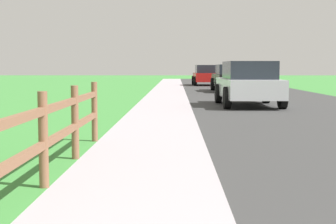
# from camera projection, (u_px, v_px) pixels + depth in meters

# --- Properties ---
(ground_plane) EXTENTS (120.00, 120.00, 0.00)m
(ground_plane) POSITION_uv_depth(u_px,v_px,m) (187.00, 95.00, 24.78)
(ground_plane) COLOR #3C8338
(road_asphalt) EXTENTS (7.00, 66.00, 0.01)m
(road_asphalt) POSITION_uv_depth(u_px,v_px,m) (252.00, 93.00, 26.72)
(road_asphalt) COLOR #363636
(road_asphalt) RESTS_ON ground
(curb_concrete) EXTENTS (6.00, 66.00, 0.01)m
(curb_concrete) POSITION_uv_depth(u_px,v_px,m) (129.00, 93.00, 26.81)
(curb_concrete) COLOR #A59CA1
(curb_concrete) RESTS_ON ground
(grass_verge) EXTENTS (5.00, 66.00, 0.00)m
(grass_verge) POSITION_uv_depth(u_px,v_px,m) (101.00, 93.00, 26.84)
(grass_verge) COLOR #3C8338
(grass_verge) RESTS_ON ground
(rail_fence) EXTENTS (0.11, 9.25, 1.11)m
(rail_fence) POSITION_uv_depth(u_px,v_px,m) (18.00, 145.00, 4.87)
(rail_fence) COLOR brown
(rail_fence) RESTS_ON ground
(parked_suv_silver) EXTENTS (2.14, 4.44, 1.59)m
(parked_suv_silver) POSITION_uv_depth(u_px,v_px,m) (248.00, 83.00, 18.07)
(parked_suv_silver) COLOR #B7BABF
(parked_suv_silver) RESTS_ON ground
(parked_car_black) EXTENTS (2.19, 4.86, 1.53)m
(parked_car_black) POSITION_uv_depth(u_px,v_px,m) (232.00, 78.00, 28.81)
(parked_car_black) COLOR black
(parked_car_black) RESTS_ON ground
(parked_car_red) EXTENTS (2.16, 4.31, 1.54)m
(parked_car_red) POSITION_uv_depth(u_px,v_px,m) (207.00, 75.00, 38.49)
(parked_car_red) COLOR maroon
(parked_car_red) RESTS_ON ground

